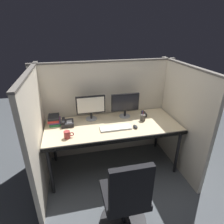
{
  "coord_description": "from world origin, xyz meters",
  "views": [
    {
      "loc": [
        -0.54,
        -2.02,
        2.04
      ],
      "look_at": [
        0.0,
        0.35,
        0.92
      ],
      "focal_mm": 30.22,
      "sensor_mm": 36.0,
      "label": 1
    }
  ],
  "objects_px": {
    "office_chair": "(125,205)",
    "desk_phone": "(67,123)",
    "monitor_left": "(91,106)",
    "book_stack": "(54,120)",
    "monitor_right": "(125,104)",
    "red_stapler": "(144,114)",
    "desk": "(113,128)",
    "coffee_mug": "(67,135)",
    "pen_cup": "(143,118)",
    "keyboard_main": "(115,128)",
    "computer_mouse": "(135,127)"
  },
  "relations": [
    {
      "from": "office_chair",
      "to": "desk_phone",
      "type": "distance_m",
      "value": 1.35
    },
    {
      "from": "monitor_left",
      "to": "book_stack",
      "type": "relative_size",
      "value": 1.93
    },
    {
      "from": "monitor_right",
      "to": "book_stack",
      "type": "relative_size",
      "value": 1.93
    },
    {
      "from": "monitor_left",
      "to": "red_stapler",
      "type": "distance_m",
      "value": 0.85
    },
    {
      "from": "office_chair",
      "to": "book_stack",
      "type": "height_order",
      "value": "office_chair"
    },
    {
      "from": "desk",
      "to": "red_stapler",
      "type": "height_order",
      "value": "red_stapler"
    },
    {
      "from": "office_chair",
      "to": "book_stack",
      "type": "relative_size",
      "value": 4.39
    },
    {
      "from": "office_chair",
      "to": "monitor_left",
      "type": "height_order",
      "value": "monitor_left"
    },
    {
      "from": "office_chair",
      "to": "monitor_left",
      "type": "distance_m",
      "value": 1.42
    },
    {
      "from": "coffee_mug",
      "to": "pen_cup",
      "type": "distance_m",
      "value": 1.13
    },
    {
      "from": "monitor_left",
      "to": "keyboard_main",
      "type": "bearing_deg",
      "value": -51.37
    },
    {
      "from": "book_stack",
      "to": "red_stapler",
      "type": "bearing_deg",
      "value": -1.35
    },
    {
      "from": "coffee_mug",
      "to": "desk_phone",
      "type": "relative_size",
      "value": 0.66
    },
    {
      "from": "office_chair",
      "to": "desk",
      "type": "bearing_deg",
      "value": 81.24
    },
    {
      "from": "monitor_left",
      "to": "red_stapler",
      "type": "relative_size",
      "value": 2.87
    },
    {
      "from": "office_chair",
      "to": "keyboard_main",
      "type": "bearing_deg",
      "value": 79.85
    },
    {
      "from": "red_stapler",
      "to": "book_stack",
      "type": "xyz_separation_m",
      "value": [
        -1.36,
        0.03,
        0.03
      ]
    },
    {
      "from": "desk",
      "to": "monitor_right",
      "type": "distance_m",
      "value": 0.43
    },
    {
      "from": "monitor_right",
      "to": "red_stapler",
      "type": "height_order",
      "value": "monitor_right"
    },
    {
      "from": "desk",
      "to": "pen_cup",
      "type": "relative_size",
      "value": 12.1
    },
    {
      "from": "office_chair",
      "to": "coffee_mug",
      "type": "distance_m",
      "value": 1.07
    },
    {
      "from": "desk_phone",
      "to": "monitor_left",
      "type": "bearing_deg",
      "value": 16.48
    },
    {
      "from": "desk",
      "to": "pen_cup",
      "type": "height_order",
      "value": "pen_cup"
    },
    {
      "from": "desk_phone",
      "to": "red_stapler",
      "type": "xyz_separation_m",
      "value": [
        1.19,
        0.05,
        -0.01
      ]
    },
    {
      "from": "computer_mouse",
      "to": "keyboard_main",
      "type": "bearing_deg",
      "value": 171.71
    },
    {
      "from": "book_stack",
      "to": "pen_cup",
      "type": "relative_size",
      "value": 1.42
    },
    {
      "from": "computer_mouse",
      "to": "desk_phone",
      "type": "xyz_separation_m",
      "value": [
        -0.92,
        0.29,
        0.02
      ]
    },
    {
      "from": "monitor_right",
      "to": "desk_phone",
      "type": "distance_m",
      "value": 0.9
    },
    {
      "from": "keyboard_main",
      "to": "pen_cup",
      "type": "height_order",
      "value": "pen_cup"
    },
    {
      "from": "monitor_left",
      "to": "desk_phone",
      "type": "height_order",
      "value": "monitor_left"
    },
    {
      "from": "office_chair",
      "to": "book_stack",
      "type": "distance_m",
      "value": 1.5
    },
    {
      "from": "office_chair",
      "to": "red_stapler",
      "type": "xyz_separation_m",
      "value": [
        0.66,
        1.22,
        0.4
      ]
    },
    {
      "from": "monitor_right",
      "to": "book_stack",
      "type": "height_order",
      "value": "monitor_right"
    },
    {
      "from": "desk",
      "to": "monitor_left",
      "type": "xyz_separation_m",
      "value": [
        -0.28,
        0.26,
        0.27
      ]
    },
    {
      "from": "office_chair",
      "to": "red_stapler",
      "type": "distance_m",
      "value": 1.44
    },
    {
      "from": "desk",
      "to": "pen_cup",
      "type": "bearing_deg",
      "value": 5.06
    },
    {
      "from": "desk",
      "to": "monitor_left",
      "type": "distance_m",
      "value": 0.46
    },
    {
      "from": "pen_cup",
      "to": "computer_mouse",
      "type": "bearing_deg",
      "value": -134.38
    },
    {
      "from": "monitor_left",
      "to": "red_stapler",
      "type": "xyz_separation_m",
      "value": [
        0.83,
        -0.05,
        -0.19
      ]
    },
    {
      "from": "computer_mouse",
      "to": "pen_cup",
      "type": "height_order",
      "value": "pen_cup"
    },
    {
      "from": "office_chair",
      "to": "coffee_mug",
      "type": "xyz_separation_m",
      "value": [
        -0.53,
        0.82,
        0.42
      ]
    },
    {
      "from": "office_chair",
      "to": "desk_phone",
      "type": "relative_size",
      "value": 5.13
    },
    {
      "from": "office_chair",
      "to": "monitor_left",
      "type": "xyz_separation_m",
      "value": [
        -0.17,
        1.28,
        0.59
      ]
    },
    {
      "from": "book_stack",
      "to": "keyboard_main",
      "type": "bearing_deg",
      "value": -22.29
    },
    {
      "from": "keyboard_main",
      "to": "computer_mouse",
      "type": "height_order",
      "value": "computer_mouse"
    },
    {
      "from": "monitor_right",
      "to": "keyboard_main",
      "type": "height_order",
      "value": "monitor_right"
    },
    {
      "from": "desk",
      "to": "computer_mouse",
      "type": "height_order",
      "value": "computer_mouse"
    },
    {
      "from": "computer_mouse",
      "to": "coffee_mug",
      "type": "height_order",
      "value": "coffee_mug"
    },
    {
      "from": "red_stapler",
      "to": "book_stack",
      "type": "bearing_deg",
      "value": 178.65
    },
    {
      "from": "book_stack",
      "to": "desk",
      "type": "bearing_deg",
      "value": -16.16
    }
  ]
}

